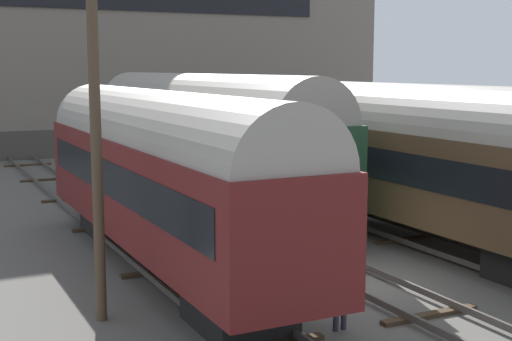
{
  "coord_description": "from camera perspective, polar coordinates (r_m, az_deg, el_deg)",
  "views": [
    {
      "loc": [
        -10.37,
        -15.09,
        5.58
      ],
      "look_at": [
        0.0,
        5.87,
        2.2
      ],
      "focal_mm": 50.0,
      "sensor_mm": 36.0,
      "label": 1
    }
  ],
  "objects": [
    {
      "name": "track_right",
      "position": [
        21.65,
        17.13,
        -6.7
      ],
      "size": [
        2.6,
        60.0,
        0.26
      ],
      "color": "#4C4742",
      "rests_on": "ground"
    },
    {
      "name": "warehouse_building",
      "position": [
        53.58,
        -12.24,
        11.57
      ],
      "size": [
        37.9,
        13.82,
        17.76
      ],
      "color": "#46403A",
      "rests_on": "ground"
    },
    {
      "name": "person_worker",
      "position": [
        15.41,
        6.77,
        -8.63
      ],
      "size": [
        0.32,
        0.32,
        1.86
      ],
      "color": "#282833",
      "rests_on": "ground"
    },
    {
      "name": "track_left",
      "position": [
        17.2,
        -3.83,
        -10.22
      ],
      "size": [
        2.6,
        60.0,
        0.26
      ],
      "color": "#4C4742",
      "rests_on": "ground"
    },
    {
      "name": "ground_plane",
      "position": [
        19.15,
        7.9,
        -8.8
      ],
      "size": [
        200.0,
        200.0,
        0.0
      ],
      "primitive_type": "plane",
      "color": "#56544F"
    },
    {
      "name": "train_car_brown",
      "position": [
        23.56,
        11.98,
        1.46
      ],
      "size": [
        3.05,
        17.17,
        5.09
      ],
      "color": "black",
      "rests_on": "ground"
    },
    {
      "name": "track_middle",
      "position": [
        19.1,
        7.91,
        -8.39
      ],
      "size": [
        2.6,
        60.0,
        0.26
      ],
      "color": "#4C4742",
      "rests_on": "ground"
    },
    {
      "name": "utility_pole",
      "position": [
        15.66,
        -12.81,
        6.38
      ],
      "size": [
        1.8,
        0.24,
        9.93
      ],
      "color": "#473828",
      "rests_on": "ground"
    },
    {
      "name": "train_car_green",
      "position": [
        28.22,
        -4.66,
        3.06
      ],
      "size": [
        3.04,
        18.71,
        5.36
      ],
      "color": "black",
      "rests_on": "ground"
    },
    {
      "name": "train_car_maroon",
      "position": [
        19.62,
        -7.61,
        0.14
      ],
      "size": [
        2.85,
        15.38,
        4.99
      ],
      "color": "black",
      "rests_on": "ground"
    }
  ]
}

